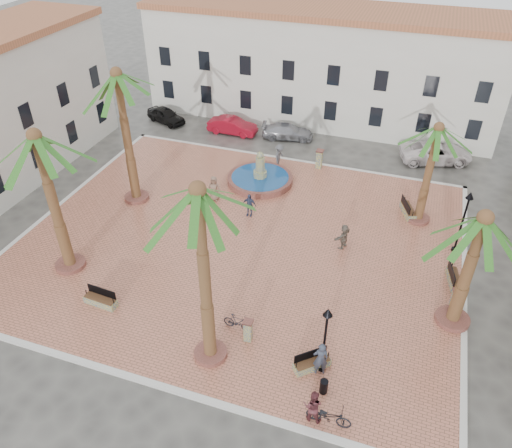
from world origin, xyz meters
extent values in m
plane|color=#56544F|center=(0.00, 0.00, 0.00)|extent=(120.00, 120.00, 0.00)
cube|color=#C87358|center=(0.00, 0.00, 0.07)|extent=(26.00, 22.00, 0.15)
cube|color=silver|center=(0.00, 11.00, 0.08)|extent=(26.30, 0.30, 0.16)
cube|color=silver|center=(0.00, -11.00, 0.08)|extent=(26.30, 0.30, 0.16)
cube|color=silver|center=(13.00, 0.00, 0.08)|extent=(0.30, 22.30, 0.16)
cube|color=silver|center=(-13.00, 0.00, 0.08)|extent=(0.30, 22.30, 0.16)
cube|color=silver|center=(0.00, 20.00, 4.50)|extent=(30.00, 7.00, 9.00)
cube|color=#B66740|center=(0.00, 20.00, 9.25)|extent=(30.40, 7.40, 0.50)
cube|color=black|center=(-13.12, 16.52, 2.20)|extent=(1.00, 0.12, 1.60)
cube|color=black|center=(-9.38, 16.52, 2.20)|extent=(1.00, 0.12, 1.60)
cube|color=black|center=(-5.62, 16.52, 2.20)|extent=(1.00, 0.12, 1.60)
cube|color=black|center=(-1.88, 16.52, 2.20)|extent=(1.00, 0.12, 1.60)
cube|color=black|center=(1.88, 16.52, 2.20)|extent=(1.00, 0.12, 1.60)
cube|color=black|center=(5.62, 16.52, 2.20)|extent=(1.00, 0.12, 1.60)
cube|color=black|center=(9.38, 16.52, 2.20)|extent=(1.00, 0.12, 1.60)
cube|color=black|center=(13.12, 16.52, 2.20)|extent=(1.00, 0.12, 1.60)
cube|color=black|center=(-13.12, 16.52, 5.20)|extent=(1.00, 0.12, 1.60)
cube|color=black|center=(-9.38, 16.52, 5.20)|extent=(1.00, 0.12, 1.60)
cube|color=black|center=(-5.62, 16.52, 5.20)|extent=(1.00, 0.12, 1.60)
cube|color=black|center=(-1.88, 16.52, 5.20)|extent=(1.00, 0.12, 1.60)
cube|color=black|center=(1.88, 16.52, 5.20)|extent=(1.00, 0.12, 1.60)
cube|color=black|center=(5.62, 16.52, 5.20)|extent=(1.00, 0.12, 1.60)
cube|color=black|center=(9.38, 16.52, 5.20)|extent=(1.00, 0.12, 1.60)
cube|color=black|center=(13.12, 16.52, 5.20)|extent=(1.00, 0.12, 1.60)
cube|color=black|center=(-16.02, 2.00, 2.20)|extent=(0.12, 1.00, 1.60)
cube|color=black|center=(-16.02, 6.00, 2.20)|extent=(0.12, 1.00, 1.60)
cube|color=black|center=(-16.02, 10.00, 2.20)|extent=(0.12, 1.00, 1.60)
cube|color=black|center=(-16.02, 2.00, 5.20)|extent=(0.12, 1.00, 1.60)
cube|color=black|center=(-16.02, 6.00, 5.20)|extent=(0.12, 1.00, 1.60)
cube|color=black|center=(-16.02, 10.00, 5.20)|extent=(0.12, 1.00, 1.60)
cylinder|color=brown|center=(-1.08, 6.94, 0.37)|extent=(4.70, 4.70, 0.45)
cylinder|color=#194C8C|center=(-1.08, 6.94, 0.58)|extent=(4.14, 4.14, 0.07)
cylinder|color=gray|center=(-1.08, 6.94, 0.60)|extent=(1.01, 1.01, 0.90)
cylinder|color=gray|center=(-1.08, 6.94, 1.49)|extent=(0.67, 0.67, 1.34)
sphere|color=gray|center=(-1.08, 6.94, 2.33)|extent=(0.49, 0.49, 0.49)
cylinder|color=brown|center=(-8.40, 2.08, 0.28)|extent=(1.67, 1.67, 0.25)
cylinder|color=brown|center=(-8.40, 2.08, 4.66)|extent=(0.54, 0.54, 8.52)
sphere|color=brown|center=(-8.40, 2.08, 8.92)|extent=(0.73, 0.73, 0.73)
cylinder|color=brown|center=(-8.35, -5.43, 0.28)|extent=(1.69, 1.69, 0.25)
cylinder|color=brown|center=(-8.35, -5.43, 4.37)|extent=(0.55, 0.55, 7.93)
sphere|color=brown|center=(-8.35, -5.43, 8.34)|extent=(0.74, 0.74, 0.74)
cylinder|color=brown|center=(1.75, -8.72, 0.27)|extent=(1.55, 1.55, 0.23)
cylinder|color=brown|center=(1.75, -8.72, 4.82)|extent=(0.50, 0.50, 8.88)
sphere|color=brown|center=(1.75, -8.72, 9.26)|extent=(0.68, 0.68, 0.68)
cylinder|color=brown|center=(12.40, -2.78, 0.28)|extent=(1.71, 1.71, 0.26)
cylinder|color=brown|center=(12.40, -2.78, 3.46)|extent=(0.55, 0.55, 6.10)
sphere|color=brown|center=(12.40, -2.78, 6.51)|extent=(0.75, 0.75, 0.75)
cylinder|color=brown|center=(10.10, 5.77, 0.26)|extent=(1.44, 1.44, 0.22)
cylinder|color=brown|center=(10.10, 5.77, 3.50)|extent=(0.47, 0.47, 6.27)
sphere|color=brown|center=(10.10, 5.77, 6.63)|extent=(0.63, 0.63, 0.63)
cube|color=gray|center=(-4.97, -7.52, 0.35)|extent=(1.85, 0.68, 0.40)
cube|color=#56351E|center=(-4.97, -7.52, 0.58)|extent=(1.75, 0.62, 0.06)
cube|color=black|center=(-4.95, -7.30, 0.86)|extent=(1.71, 0.17, 0.50)
cylinder|color=black|center=(-5.83, -7.46, 0.71)|extent=(0.05, 0.05, 0.30)
cylinder|color=black|center=(-4.11, -7.58, 0.71)|extent=(0.05, 0.05, 0.30)
cube|color=gray|center=(6.41, -7.90, 0.34)|extent=(1.65, 1.55, 0.39)
cube|color=#56351E|center=(6.41, -7.90, 0.56)|extent=(1.55, 1.45, 0.06)
cube|color=black|center=(6.27, -7.74, 0.82)|extent=(1.26, 1.12, 0.48)
cylinder|color=black|center=(5.80, -8.44, 0.68)|extent=(0.05, 0.05, 0.29)
cylinder|color=black|center=(7.03, -7.35, 0.68)|extent=(0.05, 0.05, 0.29)
cube|color=gray|center=(12.40, 0.22, 0.35)|extent=(0.89, 1.86, 0.40)
cube|color=#56351E|center=(12.40, 0.22, 0.58)|extent=(0.82, 1.75, 0.06)
cube|color=black|center=(12.19, 0.18, 0.84)|extent=(0.38, 1.66, 0.50)
cylinder|color=black|center=(12.57, -0.60, 0.70)|extent=(0.05, 0.05, 0.30)
cylinder|color=black|center=(12.23, 1.05, 0.70)|extent=(0.05, 0.05, 0.30)
cube|color=gray|center=(9.40, 6.26, 0.36)|extent=(1.21, 1.93, 0.41)
cube|color=#56351E|center=(9.40, 6.26, 0.59)|extent=(1.13, 1.81, 0.06)
cube|color=black|center=(9.19, 6.18, 0.87)|extent=(0.70, 1.64, 0.51)
cylinder|color=black|center=(9.73, 5.45, 0.72)|extent=(0.05, 0.05, 0.31)
cylinder|color=black|center=(9.08, 7.07, 0.72)|extent=(0.05, 0.05, 0.31)
cylinder|color=black|center=(6.84, -7.83, 0.23)|extent=(0.34, 0.34, 0.15)
cylinder|color=black|center=(6.84, -7.83, 1.96)|extent=(0.11, 0.11, 3.43)
cone|color=black|center=(6.84, -7.83, 3.82)|extent=(0.42, 0.42, 0.38)
sphere|color=beige|center=(6.84, -7.83, 3.68)|extent=(0.23, 0.23, 0.23)
cylinder|color=black|center=(12.40, 3.22, 0.23)|extent=(0.36, 0.36, 0.16)
cylinder|color=black|center=(12.40, 3.22, 2.07)|extent=(0.12, 0.12, 3.63)
cone|color=black|center=(12.40, 3.22, 4.03)|extent=(0.44, 0.44, 0.40)
sphere|color=beige|center=(12.40, 3.22, 3.88)|extent=(0.24, 0.24, 0.24)
cube|color=gray|center=(3.11, -7.27, 0.74)|extent=(0.38, 0.38, 1.18)
cube|color=brown|center=(3.11, -7.27, 1.37)|extent=(0.47, 0.47, 0.09)
cube|color=gray|center=(2.46, 10.40, 0.83)|extent=(0.45, 0.45, 1.37)
cube|color=brown|center=(2.46, 10.40, 1.57)|extent=(0.56, 0.56, 0.11)
cube|color=gray|center=(12.40, -1.84, 0.72)|extent=(0.39, 0.39, 1.15)
cube|color=brown|center=(12.40, -1.84, 1.34)|extent=(0.48, 0.48, 0.09)
cylinder|color=black|center=(7.19, -8.98, 0.50)|extent=(0.36, 0.36, 0.71)
imported|color=#353C4D|center=(6.79, -8.04, 1.09)|extent=(0.80, 0.65, 1.88)
imported|color=black|center=(7.71, -10.40, 0.64)|extent=(1.89, 0.71, 0.99)
imported|color=#5C282E|center=(7.02, -10.40, 0.99)|extent=(0.83, 0.65, 1.69)
imported|color=black|center=(2.39, -6.81, 0.61)|extent=(1.58, 0.58, 0.93)
imported|color=#7E5E4D|center=(-3.28, 3.71, 1.04)|extent=(0.94, 0.68, 1.79)
imported|color=navy|center=(-0.40, 2.72, 0.95)|extent=(0.95, 0.42, 1.59)
imported|color=#505155|center=(-0.43, 9.56, 1.08)|extent=(0.76, 1.24, 1.86)
imported|color=#6D6357|center=(6.04, 1.36, 0.95)|extent=(1.01, 1.55, 1.60)
imported|color=black|center=(-12.45, 14.35, 0.66)|extent=(4.18, 2.88, 1.32)
imported|color=#A10E20|center=(-6.00, 14.15, 0.70)|extent=(4.24, 1.49, 1.40)
imported|color=#9A9AA2|center=(-1.27, 14.76, 0.62)|extent=(4.54, 2.55, 1.24)
imported|color=white|center=(10.72, 14.62, 0.76)|extent=(5.98, 4.06, 1.52)
camera|label=1|loc=(8.77, -22.58, 18.79)|focal=35.00mm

